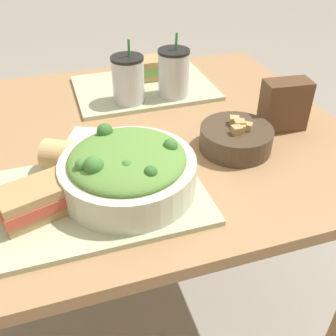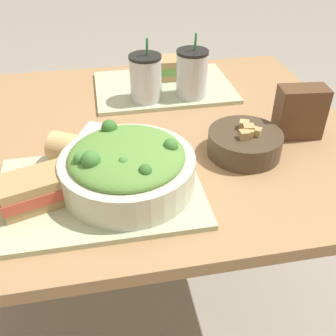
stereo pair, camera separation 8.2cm
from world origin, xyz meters
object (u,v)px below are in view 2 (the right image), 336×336
object	(u,v)px
sandwich_near	(36,190)
drink_cup_dark	(146,79)
soup_bowl	(245,142)
chip_bag	(300,112)
napkin_folded	(107,133)
drink_cup_red	(192,75)
salad_bowl	(127,166)
baguette_near	(75,149)
sandwich_far	(165,68)

from	to	relation	value
sandwich_near	drink_cup_dark	world-z (taller)	drink_cup_dark
soup_bowl	sandwich_near	distance (m)	0.48
soup_bowl	chip_bag	size ratio (longest dim) A/B	1.33
soup_bowl	napkin_folded	size ratio (longest dim) A/B	1.05
drink_cup_red	salad_bowl	bearing A→B (deg)	-120.12
baguette_near	napkin_folded	xyz separation A→B (m)	(0.08, 0.13, -0.04)
baguette_near	sandwich_far	distance (m)	0.53
sandwich_near	napkin_folded	world-z (taller)	sandwich_near
sandwich_far	chip_bag	bearing A→B (deg)	-54.81
soup_bowl	drink_cup_red	distance (m)	0.32
sandwich_far	salad_bowl	bearing A→B (deg)	-106.49
salad_bowl	drink_cup_red	world-z (taller)	drink_cup_red
drink_cup_red	baguette_near	bearing A→B (deg)	-139.41
soup_bowl	drink_cup_red	xyz separation A→B (m)	(-0.06, 0.31, 0.05)
salad_bowl	drink_cup_dark	xyz separation A→B (m)	(0.10, 0.40, 0.01)
baguette_near	napkin_folded	bearing A→B (deg)	-0.70
soup_bowl	salad_bowl	bearing A→B (deg)	-163.02
sandwich_near	napkin_folded	size ratio (longest dim) A/B	0.96
salad_bowl	sandwich_far	bearing A→B (deg)	72.00
drink_cup_red	napkin_folded	bearing A→B (deg)	-149.13
baguette_near	chip_bag	distance (m)	0.56
drink_cup_red	napkin_folded	world-z (taller)	drink_cup_red
salad_bowl	sandwich_far	xyz separation A→B (m)	(0.18, 0.55, -0.02)
sandwich_near	drink_cup_dark	xyz separation A→B (m)	(0.28, 0.42, 0.03)
chip_bag	soup_bowl	bearing A→B (deg)	-155.02
soup_bowl	sandwich_far	bearing A→B (deg)	103.29
soup_bowl	drink_cup_red	size ratio (longest dim) A/B	0.94
baguette_near	sandwich_far	size ratio (longest dim) A/B	0.96
sandwich_far	drink_cup_red	bearing A→B (deg)	-68.70
sandwich_near	drink_cup_red	xyz separation A→B (m)	(0.42, 0.42, 0.03)
soup_bowl	napkin_folded	xyz separation A→B (m)	(-0.32, 0.16, -0.03)
soup_bowl	drink_cup_red	bearing A→B (deg)	100.05
soup_bowl	baguette_near	distance (m)	0.40
drink_cup_dark	soup_bowl	bearing A→B (deg)	-58.48
baguette_near	chip_bag	xyz separation A→B (m)	(0.56, 0.04, 0.02)
chip_bag	sandwich_far	bearing A→B (deg)	129.48
napkin_folded	soup_bowl	bearing A→B (deg)	-25.92
salad_bowl	baguette_near	distance (m)	0.15
sandwich_near	drink_cup_red	world-z (taller)	drink_cup_red
drink_cup_dark	chip_bag	size ratio (longest dim) A/B	1.38
baguette_near	napkin_folded	world-z (taller)	baguette_near
sandwich_near	napkin_folded	bearing A→B (deg)	42.93
salad_bowl	drink_cup_dark	distance (m)	0.41
sandwich_far	chip_bag	size ratio (longest dim) A/B	1.00
chip_bag	drink_cup_red	bearing A→B (deg)	135.99
drink_cup_dark	drink_cup_red	distance (m)	0.14
chip_bag	napkin_folded	distance (m)	0.49
baguette_near	chip_bag	size ratio (longest dim) A/B	0.96
drink_cup_dark	sandwich_far	bearing A→B (deg)	61.04
salad_bowl	chip_bag	size ratio (longest dim) A/B	2.11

